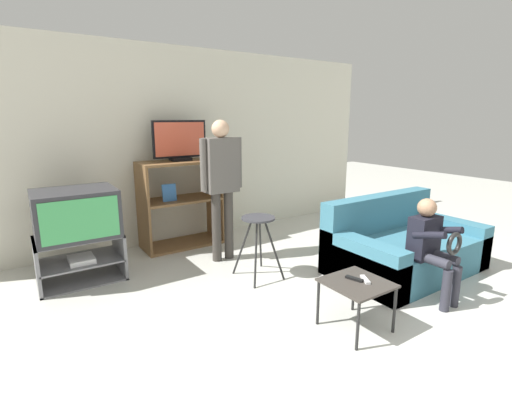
# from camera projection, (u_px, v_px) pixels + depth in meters

# --- Properties ---
(wall_back) EXTENTS (6.40, 0.06, 2.60)m
(wall_back) POSITION_uv_depth(u_px,v_px,m) (184.00, 146.00, 5.10)
(wall_back) COLOR silver
(wall_back) RESTS_ON ground_plane
(tv_stand) EXTENTS (0.82, 0.56, 0.48)m
(tv_stand) POSITION_uv_depth(u_px,v_px,m) (81.00, 259.00, 3.87)
(tv_stand) COLOR slate
(tv_stand) RESTS_ON ground_plane
(television_main) EXTENTS (0.77, 0.62, 0.49)m
(television_main) POSITION_uv_depth(u_px,v_px,m) (76.00, 213.00, 3.77)
(television_main) COLOR #2D2D33
(television_main) RESTS_ON tv_stand
(media_shelf) EXTENTS (1.04, 0.51, 1.13)m
(media_shelf) POSITION_uv_depth(u_px,v_px,m) (181.00, 203.00, 4.88)
(media_shelf) COLOR brown
(media_shelf) RESTS_ON ground_plane
(television_flat) EXTENTS (0.71, 0.20, 0.51)m
(television_flat) POSITION_uv_depth(u_px,v_px,m) (180.00, 142.00, 4.75)
(television_flat) COLOR black
(television_flat) RESTS_ON media_shelf
(folding_stool) EXTENTS (0.40, 0.45, 0.67)m
(folding_stool) POSITION_uv_depth(u_px,v_px,m) (258.00, 229.00, 3.89)
(folding_stool) COLOR black
(folding_stool) RESTS_ON ground_plane
(snack_table) EXTENTS (0.47, 0.47, 0.41)m
(snack_table) POSITION_uv_depth(u_px,v_px,m) (357.00, 287.00, 2.95)
(snack_table) COLOR #38332D
(snack_table) RESTS_ON ground_plane
(remote_control_black) EXTENTS (0.07, 0.15, 0.02)m
(remote_control_black) POSITION_uv_depth(u_px,v_px,m) (354.00, 279.00, 2.98)
(remote_control_black) COLOR black
(remote_control_black) RESTS_ON snack_table
(remote_control_white) EXTENTS (0.10, 0.14, 0.02)m
(remote_control_white) POSITION_uv_depth(u_px,v_px,m) (365.00, 280.00, 2.96)
(remote_control_white) COLOR silver
(remote_control_white) RESTS_ON snack_table
(couch) EXTENTS (1.70, 1.00, 0.80)m
(couch) POSITION_uv_depth(u_px,v_px,m) (402.00, 247.00, 4.15)
(couch) COLOR teal
(couch) RESTS_ON ground_plane
(person_standing_adult) EXTENTS (0.53, 0.20, 1.66)m
(person_standing_adult) POSITION_uv_depth(u_px,v_px,m) (222.00, 177.00, 4.29)
(person_standing_adult) COLOR #3D3833
(person_standing_adult) RESTS_ON ground_plane
(person_seated_child) EXTENTS (0.33, 0.43, 0.96)m
(person_seated_child) POSITION_uv_depth(u_px,v_px,m) (431.00, 242.00, 3.40)
(person_seated_child) COLOR #2D2D38
(person_seated_child) RESTS_ON ground_plane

